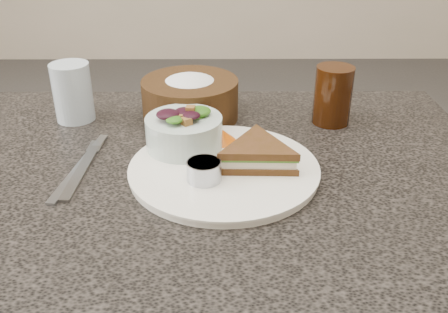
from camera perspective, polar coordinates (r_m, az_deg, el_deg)
dinner_plate at (r=0.78m, az=0.00°, el=-1.53°), size 0.29×0.29×0.01m
sandwich at (r=0.78m, az=3.85°, el=0.24°), size 0.15×0.15×0.04m
salad_bowl at (r=0.82m, az=-4.61°, el=3.38°), size 0.13×0.13×0.07m
dressing_ramekin at (r=0.74m, az=-2.30°, el=-1.68°), size 0.06×0.06×0.03m
orange_wedge at (r=0.85m, az=-0.38°, el=2.46°), size 0.08×0.08×0.02m
fork at (r=0.82m, az=-16.04°, el=-1.65°), size 0.02×0.17×0.00m
knife at (r=0.83m, az=-16.07°, el=-1.05°), size 0.05×0.22×0.00m
bread_basket at (r=0.96m, az=-3.91°, el=7.32°), size 0.20×0.20×0.10m
cola_glass at (r=0.96m, az=12.38°, el=7.18°), size 0.09×0.09×0.12m
water_glass at (r=0.99m, az=-16.91°, el=7.05°), size 0.08×0.08×0.11m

